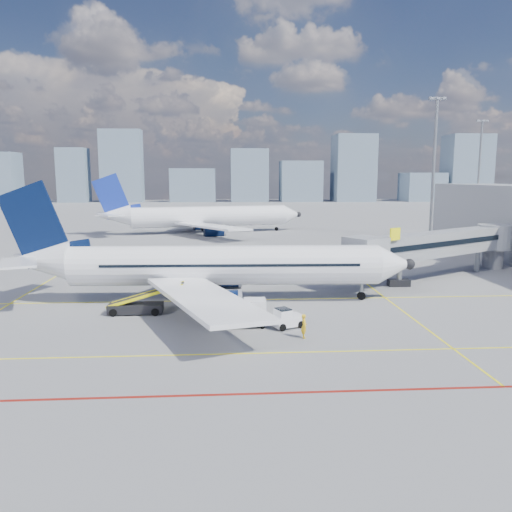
{
  "coord_description": "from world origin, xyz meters",
  "views": [
    {
      "loc": [
        -0.96,
        -36.41,
        11.17
      ],
      "look_at": [
        1.96,
        8.43,
        4.0
      ],
      "focal_mm": 35.0,
      "sensor_mm": 36.0,
      "label": 1
    }
  ],
  "objects": [
    {
      "name": "ramp_worker",
      "position": [
        4.57,
        -3.12,
        0.85
      ],
      "size": [
        0.41,
        0.62,
        1.71
      ],
      "primitive_type": "imported",
      "rotation": [
        0.0,
        0.0,
        1.57
      ],
      "color": "yellow",
      "rests_on": "ground"
    },
    {
      "name": "floodlight_mast_far",
      "position": [
        65.0,
        90.0,
        13.59
      ],
      "size": [
        3.2,
        0.61,
        25.45
      ],
      "color": "gray",
      "rests_on": "ground"
    },
    {
      "name": "belt_loader",
      "position": [
        -8.11,
        3.98,
        0.67
      ],
      "size": [
        6.33,
        1.74,
        2.58
      ],
      "rotation": [
        0.0,
        0.0,
        -0.01
      ],
      "color": "black",
      "rests_on": "ground"
    },
    {
      "name": "second_aircraft",
      "position": [
        -5.38,
        63.62,
        3.22
      ],
      "size": [
        41.38,
        35.64,
        12.2
      ],
      "rotation": [
        0.0,
        0.0,
        0.22
      ],
      "color": "white",
      "rests_on": "ground"
    },
    {
      "name": "floodlight_mast_ne",
      "position": [
        38.0,
        55.0,
        13.59
      ],
      "size": [
        3.2,
        0.61,
        25.45
      ],
      "color": "gray",
      "rests_on": "ground"
    },
    {
      "name": "jet_bridge",
      "position": [
        23.51,
        16.91,
        3.74
      ],
      "size": [
        23.55,
        15.78,
        6.3
      ],
      "color": "gray",
      "rests_on": "ground"
    },
    {
      "name": "cargo_dolly",
      "position": [
        0.38,
        -0.1,
        1.13
      ],
      "size": [
        3.77,
        1.68,
        2.07
      ],
      "rotation": [
        0.0,
        0.0,
        -0.0
      ],
      "color": "black",
      "rests_on": "ground"
    },
    {
      "name": "ground",
      "position": [
        0.0,
        0.0,
        0.0
      ],
      "size": [
        420.0,
        420.0,
        0.0
      ],
      "primitive_type": "plane",
      "color": "gray",
      "rests_on": "ground"
    },
    {
      "name": "distant_skyline",
      "position": [
        20.45,
        190.0,
        12.23
      ],
      "size": [
        243.04,
        15.7,
        31.48
      ],
      "color": "slate",
      "rests_on": "ground"
    },
    {
      "name": "baggage_tug",
      "position": [
        3.64,
        -0.72,
        0.73
      ],
      "size": [
        2.51,
        2.09,
        1.53
      ],
      "rotation": [
        0.0,
        0.0,
        0.42
      ],
      "color": "white",
      "rests_on": "ground"
    },
    {
      "name": "main_aircraft",
      "position": [
        -2.4,
        7.82,
        3.22
      ],
      "size": [
        37.01,
        32.24,
        10.87
      ],
      "rotation": [
        0.0,
        0.0,
        -0.03
      ],
      "color": "white",
      "rests_on": "ground"
    },
    {
      "name": "apron_markings",
      "position": [
        -0.58,
        -3.91,
        0.01
      ],
      "size": [
        90.0,
        35.12,
        0.01
      ],
      "color": "#FFF30D",
      "rests_on": "ground"
    }
  ]
}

